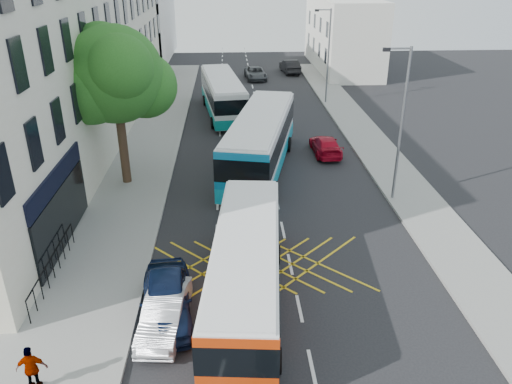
{
  "coord_description": "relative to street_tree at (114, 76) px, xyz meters",
  "views": [
    {
      "loc": [
        -2.47,
        -12.0,
        11.92
      ],
      "look_at": [
        -1.32,
        8.72,
        2.2
      ],
      "focal_mm": 35.0,
      "sensor_mm": 36.0,
      "label": 1
    }
  ],
  "objects": [
    {
      "name": "ground",
      "position": [
        8.51,
        -14.97,
        -6.29
      ],
      "size": [
        120.0,
        120.0,
        0.0
      ],
      "primitive_type": "plane",
      "color": "black",
      "rests_on": "ground"
    },
    {
      "name": "pavement_left",
      "position": [
        0.01,
        0.03,
        -6.22
      ],
      "size": [
        5.0,
        70.0,
        0.15
      ],
      "primitive_type": "cube",
      "color": "gray",
      "rests_on": "ground"
    },
    {
      "name": "pavement_right",
      "position": [
        16.01,
        0.03,
        -6.22
      ],
      "size": [
        3.0,
        70.0,
        0.15
      ],
      "primitive_type": "cube",
      "color": "gray",
      "rests_on": "ground"
    },
    {
      "name": "terrace_main",
      "position": [
        -5.49,
        9.52,
        0.46
      ],
      "size": [
        8.3,
        45.0,
        13.5
      ],
      "color": "beige",
      "rests_on": "ground"
    },
    {
      "name": "terrace_far",
      "position": [
        -5.49,
        40.03,
        -1.29
      ],
      "size": [
        8.0,
        20.0,
        10.0
      ],
      "primitive_type": "cube",
      "color": "silver",
      "rests_on": "ground"
    },
    {
      "name": "building_right",
      "position": [
        19.51,
        33.03,
        -2.29
      ],
      "size": [
        6.0,
        18.0,
        8.0
      ],
      "primitive_type": "cube",
      "color": "silver",
      "rests_on": "ground"
    },
    {
      "name": "street_tree",
      "position": [
        0.0,
        0.0,
        0.0
      ],
      "size": [
        6.3,
        5.7,
        8.8
      ],
      "color": "#382619",
      "rests_on": "pavement_left"
    },
    {
      "name": "lamp_near",
      "position": [
        14.71,
        -2.97,
        -1.68
      ],
      "size": [
        1.45,
        0.15,
        8.0
      ],
      "color": "slate",
      "rests_on": "pavement_right"
    },
    {
      "name": "lamp_far",
      "position": [
        14.71,
        17.03,
        -1.68
      ],
      "size": [
        1.45,
        0.15,
        8.0
      ],
      "color": "slate",
      "rests_on": "pavement_right"
    },
    {
      "name": "railings",
      "position": [
        -1.19,
        -9.67,
        -5.57
      ],
      "size": [
        0.08,
        5.6,
        1.14
      ],
      "primitive_type": null,
      "color": "black",
      "rests_on": "pavement_left"
    },
    {
      "name": "bus_near",
      "position": [
        6.54,
        -11.53,
        -4.77
      ],
      "size": [
        3.31,
        10.46,
        2.89
      ],
      "rotation": [
        0.0,
        0.0,
        -0.09
      ],
      "color": "silver",
      "rests_on": "ground"
    },
    {
      "name": "bus_mid",
      "position": [
        7.91,
        1.88,
        -4.47
      ],
      "size": [
        5.46,
        12.62,
        3.46
      ],
      "rotation": [
        0.0,
        0.0,
        -0.22
      ],
      "color": "silver",
      "rests_on": "ground"
    },
    {
      "name": "bus_far",
      "position": [
        5.55,
        14.08,
        -4.63
      ],
      "size": [
        4.01,
        11.46,
        3.16
      ],
      "rotation": [
        0.0,
        0.0,
        0.13
      ],
      "color": "silver",
      "rests_on": "ground"
    },
    {
      "name": "parked_car_blue",
      "position": [
        3.61,
        -12.11,
        -5.52
      ],
      "size": [
        2.25,
        4.67,
        1.54
      ],
      "primitive_type": "imported",
      "rotation": [
        0.0,
        0.0,
        0.1
      ],
      "color": "#0E1938",
      "rests_on": "ground"
    },
    {
      "name": "parked_car_silver",
      "position": [
        3.61,
        -12.77,
        -5.66
      ],
      "size": [
        1.72,
        3.96,
        1.27
      ],
      "primitive_type": "imported",
      "rotation": [
        0.0,
        0.0,
        -0.1
      ],
      "color": "#B6B8BF",
      "rests_on": "ground"
    },
    {
      "name": "red_hatchback",
      "position": [
        12.45,
        4.27,
        -5.69
      ],
      "size": [
        1.77,
        4.2,
        1.21
      ],
      "primitive_type": "imported",
      "rotation": [
        0.0,
        0.0,
        3.16
      ],
      "color": "#A9071C",
      "rests_on": "ground"
    },
    {
      "name": "distant_car_grey",
      "position": [
        9.01,
        27.55,
        -5.66
      ],
      "size": [
        2.51,
        4.74,
        1.27
      ],
      "primitive_type": "imported",
      "rotation": [
        0.0,
        0.0,
        0.09
      ],
      "color": "#404348",
      "rests_on": "ground"
    },
    {
      "name": "distant_car_dark",
      "position": [
        13.13,
        30.57,
        -5.54
      ],
      "size": [
        2.12,
        4.73,
        1.51
      ],
      "primitive_type": "imported",
      "rotation": [
        0.0,
        0.0,
        3.26
      ],
      "color": "black",
      "rests_on": "ground"
    },
    {
      "name": "pedestrian_far",
      "position": [
        0.02,
        -15.47,
        -5.37
      ],
      "size": [
        0.94,
        0.45,
        1.55
      ],
      "primitive_type": "imported",
      "rotation": [
        0.0,
        0.0,
        3.22
      ],
      "color": "gray",
      "rests_on": "pavement_left"
    }
  ]
}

